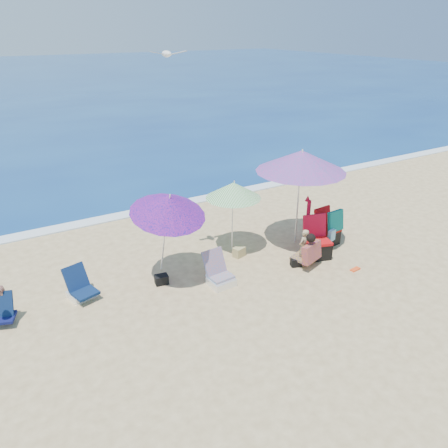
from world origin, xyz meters
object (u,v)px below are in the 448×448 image
umbrella_blue (169,205)px  person_center (307,249)px  furled_umbrella (308,218)px  camp_chair_right (328,231)px  seagull (167,54)px  person_left (3,304)px  umbrella_turquoise (301,161)px  chair_navy (81,290)px  umbrella_striped (233,190)px  chair_rainbow (219,276)px  camp_chair_left (317,245)px

umbrella_blue → person_center: size_ratio=2.47×
furled_umbrella → person_center: bearing=-130.1°
camp_chair_right → seagull: 5.79m
person_left → umbrella_turquoise: bearing=-1.9°
furled_umbrella → chair_navy: 5.68m
umbrella_striped → chair_rainbow: size_ratio=2.52×
camp_chair_right → person_left: (-7.52, 0.66, 0.01)m
camp_chair_left → seagull: size_ratio=1.36×
chair_rainbow → person_center: bearing=-8.6°
chair_rainbow → camp_chair_left: size_ratio=0.70×
chair_rainbow → camp_chair_right: size_ratio=0.73×
chair_navy → camp_chair_right: size_ratio=0.78×
chair_navy → seagull: bearing=9.8°
furled_umbrella → seagull: seagull is taller
umbrella_striped → chair_navy: bearing=-176.0°
umbrella_blue → furled_umbrella: size_ratio=1.68×
camp_chair_left → person_center: bearing=-157.8°
umbrella_turquoise → umbrella_blue: (-3.47, -0.03, -0.41)m
person_left → camp_chair_left: bearing=-8.6°
umbrella_striped → camp_chair_left: bearing=-41.5°
chair_navy → camp_chair_right: 6.12m
umbrella_blue → seagull: size_ratio=2.92×
furled_umbrella → chair_rainbow: bearing=-168.7°
umbrella_blue → chair_rainbow: size_ratio=3.07×
camp_chair_right → person_center: (-1.21, -0.58, 0.08)m
chair_rainbow → seagull: bearing=105.1°
umbrella_blue → chair_navy: umbrella_blue is taller
person_center → umbrella_striped: bearing=123.4°
camp_chair_left → person_left: bearing=171.4°
umbrella_striped → umbrella_blue: size_ratio=0.82×
umbrella_blue → camp_chair_left: size_ratio=2.16×
umbrella_turquoise → chair_navy: size_ratio=3.30×
umbrella_blue → chair_rainbow: bearing=-39.1°
umbrella_blue → seagull: bearing=58.7°
umbrella_striped → camp_chair_right: umbrella_striped is taller
chair_navy → chair_rainbow: chair_rainbow is taller
camp_chair_right → seagull: seagull is taller
furled_umbrella → person_left: 7.09m
umbrella_blue → camp_chair_right: bearing=-5.6°
camp_chair_right → furled_umbrella: bearing=143.8°
umbrella_striped → seagull: (-1.48, 0.14, 3.07)m
umbrella_striped → chair_navy: 4.09m
chair_rainbow → umbrella_turquoise: bearing=14.6°
umbrella_turquoise → umbrella_striped: size_ratio=1.39×
chair_rainbow → camp_chair_right: camp_chair_right is taller
chair_navy → person_center: person_center is taller
chair_rainbow → camp_chair_right: bearing=4.4°
umbrella_blue → chair_navy: (-1.92, 0.32, -1.61)m
umbrella_turquoise → furled_umbrella: bearing=-23.9°
umbrella_striped → chair_rainbow: (-1.10, -1.25, -1.38)m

